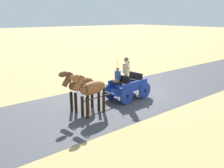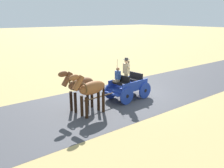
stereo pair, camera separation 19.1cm
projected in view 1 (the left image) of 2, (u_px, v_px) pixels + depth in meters
name	position (u px, v px, depth m)	size (l,w,h in m)	color
ground_plane	(134.00, 95.00, 14.83)	(200.00, 200.00, 0.00)	tan
road_surface	(134.00, 95.00, 14.83)	(5.97, 160.00, 0.01)	#424247
horse_drawn_carriage	(127.00, 85.00, 13.98)	(1.59, 4.52, 2.50)	#1E3899
horse_near_side	(91.00, 89.00, 11.52)	(0.76, 2.15, 2.21)	brown
horse_off_side	(80.00, 85.00, 12.17)	(0.76, 2.15, 2.21)	brown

